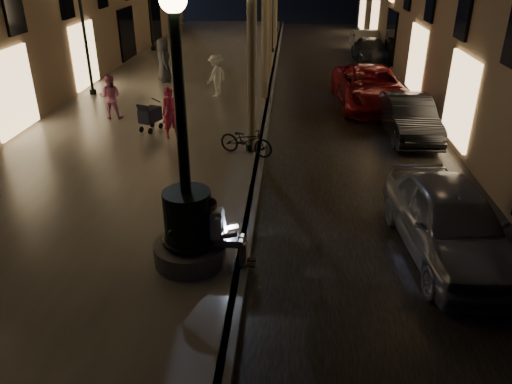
# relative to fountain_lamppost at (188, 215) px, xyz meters

# --- Properties ---
(ground) EXTENTS (120.00, 120.00, 0.00)m
(ground) POSITION_rel_fountain_lamppost_xyz_m (1.00, 13.00, -1.21)
(ground) COLOR black
(ground) RESTS_ON ground
(cobble_lane) EXTENTS (6.00, 45.00, 0.02)m
(cobble_lane) POSITION_rel_fountain_lamppost_xyz_m (4.00, 13.00, -1.20)
(cobble_lane) COLOR black
(cobble_lane) RESTS_ON ground
(promenade) EXTENTS (8.00, 45.00, 0.20)m
(promenade) POSITION_rel_fountain_lamppost_xyz_m (-3.00, 13.00, -1.11)
(promenade) COLOR #66625A
(promenade) RESTS_ON ground
(curb_strip) EXTENTS (0.25, 45.00, 0.20)m
(curb_strip) POSITION_rel_fountain_lamppost_xyz_m (1.00, 13.00, -1.11)
(curb_strip) COLOR #59595B
(curb_strip) RESTS_ON ground
(fountain_lamppost) EXTENTS (1.40, 1.40, 5.21)m
(fountain_lamppost) POSITION_rel_fountain_lamppost_xyz_m (0.00, 0.00, 0.00)
(fountain_lamppost) COLOR #59595B
(fountain_lamppost) RESTS_ON promenade
(seated_man_laptop) EXTENTS (1.02, 0.35, 1.39)m
(seated_man_laptop) POSITION_rel_fountain_lamppost_xyz_m (0.61, 0.00, -0.28)
(seated_man_laptop) COLOR gray
(seated_man_laptop) RESTS_ON promenade
(lamp_curb_a) EXTENTS (0.36, 0.36, 4.81)m
(lamp_curb_a) POSITION_rel_fountain_lamppost_xyz_m (0.70, 6.00, 2.02)
(lamp_curb_a) COLOR black
(lamp_curb_a) RESTS_ON promenade
(lamp_curb_b) EXTENTS (0.36, 0.36, 4.81)m
(lamp_curb_b) POSITION_rel_fountain_lamppost_xyz_m (0.70, 14.00, 2.02)
(lamp_curb_b) COLOR black
(lamp_curb_b) RESTS_ON promenade
(lamp_left_b) EXTENTS (0.36, 0.36, 4.81)m
(lamp_left_b) POSITION_rel_fountain_lamppost_xyz_m (-6.40, 12.00, 2.02)
(lamp_left_b) COLOR black
(lamp_left_b) RESTS_ON promenade
(stroller) EXTENTS (0.69, 1.05, 1.07)m
(stroller) POSITION_rel_fountain_lamppost_xyz_m (-2.77, 7.57, -0.47)
(stroller) COLOR black
(stroller) RESTS_ON promenade
(car_front) EXTENTS (2.20, 4.63, 1.53)m
(car_front) POSITION_rel_fountain_lamppost_xyz_m (5.12, 0.93, -0.45)
(car_front) COLOR #929499
(car_front) RESTS_ON ground
(car_second) EXTENTS (1.55, 4.11, 1.34)m
(car_second) POSITION_rel_fountain_lamppost_xyz_m (5.78, 8.15, -0.54)
(car_second) COLOR black
(car_second) RESTS_ON ground
(car_third) EXTENTS (2.84, 5.61, 1.52)m
(car_third) POSITION_rel_fountain_lamppost_xyz_m (5.00, 11.63, -0.45)
(car_third) COLOR maroon
(car_third) RESTS_ON ground
(car_rear) EXTENTS (1.84, 4.31, 1.24)m
(car_rear) POSITION_rel_fountain_lamppost_xyz_m (6.20, 20.30, -0.59)
(car_rear) COLOR #313237
(car_rear) RESTS_ON ground
(car_fifth) EXTENTS (1.54, 4.14, 1.35)m
(car_fifth) POSITION_rel_fountain_lamppost_xyz_m (6.20, 22.59, -0.53)
(car_fifth) COLOR #A5A5A0
(car_fifth) RESTS_ON ground
(pedestrian_red) EXTENTS (0.70, 0.61, 1.62)m
(pedestrian_red) POSITION_rel_fountain_lamppost_xyz_m (-1.90, 6.97, -0.20)
(pedestrian_red) COLOR #C82850
(pedestrian_red) RESTS_ON promenade
(pedestrian_pink) EXTENTS (0.81, 0.65, 1.57)m
(pedestrian_pink) POSITION_rel_fountain_lamppost_xyz_m (-4.50, 8.83, -0.23)
(pedestrian_pink) COLOR #BF6592
(pedestrian_pink) RESTS_ON promenade
(pedestrian_white) EXTENTS (1.10, 1.26, 1.69)m
(pedestrian_white) POSITION_rel_fountain_lamppost_xyz_m (-1.18, 12.04, -0.17)
(pedestrian_white) COLOR white
(pedestrian_white) RESTS_ON promenade
(pedestrian_blue) EXTENTS (0.67, 1.02, 1.62)m
(pedestrian_blue) POSITION_rel_fountain_lamppost_xyz_m (-3.34, 14.58, -0.20)
(pedestrian_blue) COLOR #2A349D
(pedestrian_blue) RESTS_ON promenade
(pedestrian_dark) EXTENTS (0.86, 1.08, 1.94)m
(pedestrian_dark) POSITION_rel_fountain_lamppost_xyz_m (-3.88, 14.32, -0.04)
(pedestrian_dark) COLOR #333237
(pedestrian_dark) RESTS_ON promenade
(bicycle) EXTENTS (1.78, 1.17, 0.89)m
(bicycle) POSITION_rel_fountain_lamppost_xyz_m (0.60, 5.65, -0.57)
(bicycle) COLOR black
(bicycle) RESTS_ON promenade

